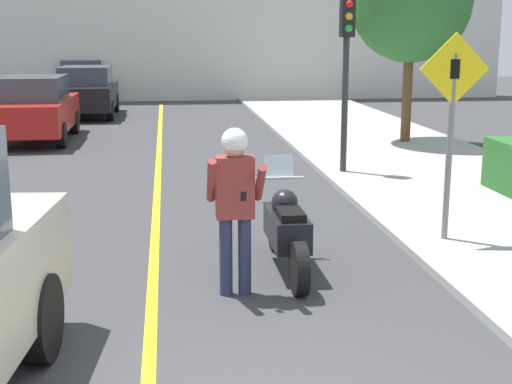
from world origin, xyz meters
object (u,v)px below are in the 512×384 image
at_px(crossing_sign, 452,117).
at_px(parked_car_red, 34,108).
at_px(parked_car_black, 87,91).
at_px(motorcycle, 287,229).
at_px(traffic_light, 346,50).
at_px(person_biker, 235,193).
at_px(parked_car_green, 85,79).
at_px(street_tree, 411,2).

distance_m(crossing_sign, parked_car_red, 12.51).
bearing_deg(parked_car_black, motorcycle, -76.45).
xyz_separation_m(motorcycle, traffic_light, (2.04, 5.43, 1.94)).
distance_m(person_biker, parked_car_green, 23.96).
bearing_deg(parked_car_green, traffic_light, -68.75).
bearing_deg(parked_car_green, parked_car_black, -83.24).
height_order(person_biker, street_tree, street_tree).
height_order(parked_car_black, parked_car_green, same).
xyz_separation_m(person_biker, parked_car_green, (-4.06, 23.61, -0.26)).
distance_m(parked_car_red, parked_car_green, 11.85).
relative_size(traffic_light, parked_car_green, 0.79).
bearing_deg(person_biker, street_tree, 62.11).
bearing_deg(crossing_sign, motorcycle, -162.75).
xyz_separation_m(traffic_light, parked_car_red, (-6.81, 5.59, -1.58)).
bearing_deg(person_biker, parked_car_green, 99.76).
relative_size(street_tree, parked_car_black, 1.16).
relative_size(crossing_sign, traffic_light, 0.80).
height_order(motorcycle, parked_car_red, parked_car_red).
bearing_deg(parked_car_red, street_tree, -11.43).
bearing_deg(motorcycle, crossing_sign, 17.25).
bearing_deg(parked_car_black, street_tree, -40.92).
bearing_deg(street_tree, motorcycle, -116.47).
distance_m(traffic_light, parked_car_red, 8.95).
height_order(person_biker, parked_car_red, person_biker).
bearing_deg(parked_car_black, parked_car_red, -97.97).
distance_m(crossing_sign, parked_car_green, 23.26).
relative_size(street_tree, parked_car_red, 1.16).
xyz_separation_m(motorcycle, street_tree, (4.55, 9.14, 2.99)).
bearing_deg(street_tree, parked_car_green, 124.09).
distance_m(person_biker, crossing_sign, 3.29).
xyz_separation_m(motorcycle, person_biker, (-0.68, -0.74, 0.62)).
bearing_deg(motorcycle, traffic_light, 69.37).
bearing_deg(motorcycle, parked_car_red, 113.36).
height_order(motorcycle, traffic_light, traffic_light).
height_order(street_tree, parked_car_black, street_tree).
relative_size(person_biker, traffic_light, 0.54).
bearing_deg(parked_car_black, traffic_light, -61.51).
relative_size(motorcycle, street_tree, 0.46).
distance_m(person_biker, street_tree, 11.43).
relative_size(person_biker, parked_car_black, 0.43).
bearing_deg(traffic_light, person_biker, -113.79).
xyz_separation_m(crossing_sign, parked_car_red, (-6.99, 10.33, -0.85)).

